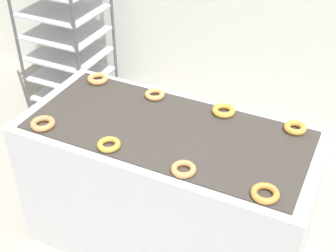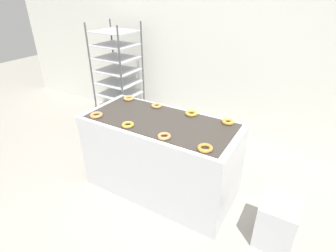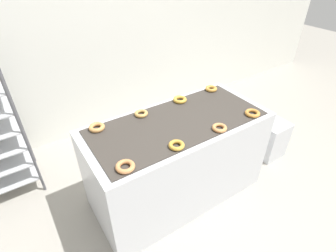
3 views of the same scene
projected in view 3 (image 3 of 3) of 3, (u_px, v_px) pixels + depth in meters
name	position (u px, v px, depth m)	size (l,w,h in m)	color
ground_plane	(217.00, 238.00, 2.23)	(14.00, 14.00, 0.00)	#9E998E
wall_back	(100.00, 16.00, 2.87)	(8.00, 0.05, 2.80)	silver
fryer_machine	(177.00, 160.00, 2.40)	(1.58, 0.73, 0.85)	silver
glaze_bin	(268.00, 138.00, 3.02)	(0.31, 0.34, 0.43)	silver
donut_near_left	(125.00, 167.00, 1.70)	(0.13, 0.13, 0.03)	#C7824D
donut_near_midleft	(177.00, 145.00, 1.88)	(0.12, 0.12, 0.03)	gold
donut_near_midright	(220.00, 128.00, 2.06)	(0.12, 0.12, 0.03)	#D1894E
donut_near_right	(252.00, 113.00, 2.23)	(0.13, 0.13, 0.03)	#C78336
donut_far_left	(97.00, 127.00, 2.06)	(0.13, 0.13, 0.03)	tan
donut_far_midleft	(141.00, 113.00, 2.23)	(0.12, 0.12, 0.03)	tan
donut_far_midright	(180.00, 100.00, 2.42)	(0.13, 0.13, 0.03)	gold
donut_far_right	(211.00, 89.00, 2.60)	(0.12, 0.12, 0.03)	gold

